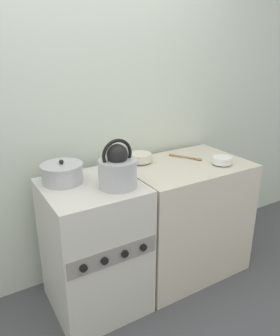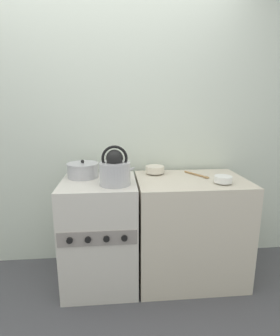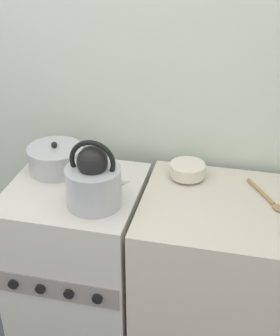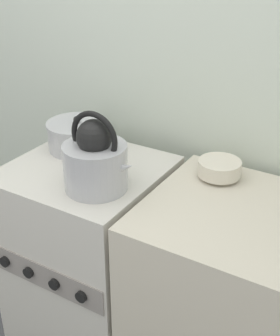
# 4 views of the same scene
# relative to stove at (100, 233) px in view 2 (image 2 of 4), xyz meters

# --- Properties ---
(ground_plane) EXTENTS (12.00, 12.00, 0.00)m
(ground_plane) POSITION_rel_stove_xyz_m (0.00, -0.29, -0.44)
(ground_plane) COLOR #4C4C51
(wall_back) EXTENTS (7.00, 0.06, 2.50)m
(wall_back) POSITION_rel_stove_xyz_m (0.00, 0.41, 0.81)
(wall_back) COLOR silver
(wall_back) RESTS_ON ground_plane
(stove) EXTENTS (0.58, 0.60, 0.88)m
(stove) POSITION_rel_stove_xyz_m (0.00, 0.00, 0.00)
(stove) COLOR beige
(stove) RESTS_ON ground_plane
(counter) EXTENTS (0.88, 0.63, 0.87)m
(counter) POSITION_rel_stove_xyz_m (0.75, 0.03, -0.00)
(counter) COLOR beige
(counter) RESTS_ON ground_plane
(kettle) EXTENTS (0.28, 0.23, 0.29)m
(kettle) POSITION_rel_stove_xyz_m (0.13, -0.10, 0.55)
(kettle) COLOR #B2B2B7
(kettle) RESTS_ON stove
(cooking_pot) EXTENTS (0.26, 0.26, 0.15)m
(cooking_pot) POSITION_rel_stove_xyz_m (-0.13, 0.13, 0.50)
(cooking_pot) COLOR #B2B2B7
(cooking_pot) RESTS_ON stove
(enamel_bowl) EXTENTS (0.16, 0.16, 0.07)m
(enamel_bowl) POSITION_rel_stove_xyz_m (0.47, 0.21, 0.47)
(enamel_bowl) COLOR beige
(enamel_bowl) RESTS_ON counter
(small_ceramic_bowl) EXTENTS (0.13, 0.13, 0.06)m
(small_ceramic_bowl) POSITION_rel_stove_xyz_m (0.95, -0.13, 0.47)
(small_ceramic_bowl) COLOR white
(small_ceramic_bowl) RESTS_ON counter
(wooden_spoon) EXTENTS (0.16, 0.24, 0.02)m
(wooden_spoon) POSITION_rel_stove_xyz_m (0.83, 0.10, 0.44)
(wooden_spoon) COLOR #A37A4C
(wooden_spoon) RESTS_ON counter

